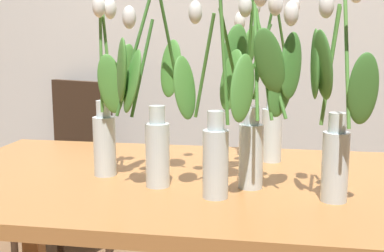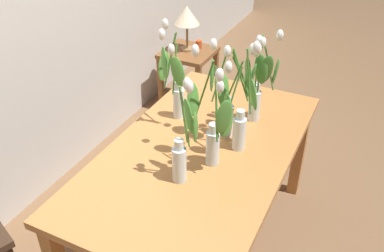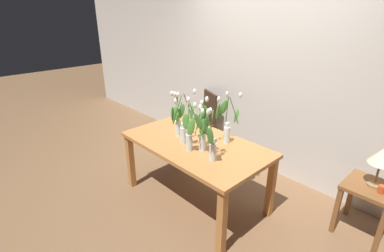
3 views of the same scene
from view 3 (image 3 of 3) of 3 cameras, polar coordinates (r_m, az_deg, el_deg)
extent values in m
plane|color=brown|center=(3.46, 0.64, -14.42)|extent=(18.00, 18.00, 0.00)
cube|color=beige|center=(3.81, 14.73, 10.84)|extent=(9.00, 0.10, 2.70)
cube|color=#B7753D|center=(3.08, 0.69, -3.67)|extent=(1.60, 0.90, 0.04)
cube|color=#B7753D|center=(3.57, -12.28, -6.97)|extent=(0.07, 0.07, 0.70)
cube|color=#B7753D|center=(2.62, 6.02, -18.90)|extent=(0.07, 0.07, 0.70)
cube|color=#B7753D|center=(3.97, -2.69, -3.28)|extent=(0.07, 0.07, 0.70)
cube|color=#B7753D|center=(3.14, 15.62, -11.81)|extent=(0.07, 0.07, 0.70)
cylinder|color=silver|center=(2.69, 4.20, -5.25)|extent=(0.07, 0.07, 0.18)
cylinder|color=silver|center=(2.63, 4.27, -3.05)|extent=(0.04, 0.04, 0.05)
cylinder|color=silver|center=(2.70, 4.18, -5.82)|extent=(0.06, 0.06, 0.11)
cylinder|color=#56933D|center=(2.53, 3.73, -0.29)|extent=(0.02, 0.09, 0.31)
ellipsoid|color=white|center=(2.44, 3.26, 2.86)|extent=(0.04, 0.04, 0.06)
ellipsoid|color=#427F33|center=(2.51, 3.71, -2.03)|extent=(0.08, 0.05, 0.17)
cylinder|color=#56933D|center=(2.58, 3.75, -0.17)|extent=(0.04, 0.03, 0.29)
ellipsoid|color=white|center=(2.53, 3.40, 2.90)|extent=(0.04, 0.04, 0.06)
ellipsoid|color=#427F33|center=(2.56, 2.71, -0.19)|extent=(0.08, 0.10, 0.17)
cylinder|color=#56933D|center=(2.59, 3.93, -0.04)|extent=(0.04, 0.01, 0.30)
ellipsoid|color=white|center=(2.54, 3.73, 3.12)|extent=(0.04, 0.04, 0.06)
ellipsoid|color=#427F33|center=(2.59, 2.82, 0.09)|extent=(0.03, 0.09, 0.18)
cylinder|color=silver|center=(3.06, 7.02, -1.76)|extent=(0.07, 0.07, 0.18)
cylinder|color=silver|center=(3.01, 7.12, 0.23)|extent=(0.04, 0.04, 0.05)
cylinder|color=silver|center=(3.07, 6.99, -2.27)|extent=(0.06, 0.06, 0.11)
cylinder|color=#3D752D|center=(2.98, 8.49, 3.12)|extent=(0.07, 0.10, 0.31)
ellipsoid|color=white|center=(2.95, 9.73, 6.16)|extent=(0.04, 0.04, 0.06)
ellipsoid|color=#4C8E38|center=(3.04, 8.95, 2.04)|extent=(0.11, 0.05, 0.18)
cylinder|color=#3D752D|center=(2.99, 6.20, 2.78)|extent=(0.10, 0.03, 0.25)
ellipsoid|color=white|center=(2.97, 5.42, 5.41)|extent=(0.04, 0.04, 0.06)
ellipsoid|color=#4C8E38|center=(2.98, 5.25, 2.92)|extent=(0.04, 0.11, 0.18)
cylinder|color=#3D752D|center=(3.00, 7.10, 3.31)|extent=(0.07, 0.06, 0.31)
ellipsoid|color=white|center=(2.99, 7.11, 6.44)|extent=(0.04, 0.04, 0.06)
ellipsoid|color=#4C8E38|center=(3.03, 6.44, 3.81)|extent=(0.10, 0.10, 0.18)
cylinder|color=silver|center=(3.02, -1.80, -1.87)|extent=(0.07, 0.07, 0.18)
cylinder|color=silver|center=(2.98, -1.82, 0.15)|extent=(0.04, 0.04, 0.05)
cylinder|color=silver|center=(3.04, -1.79, -2.38)|extent=(0.06, 0.06, 0.11)
cylinder|color=#3D752D|center=(2.94, -2.68, 2.50)|extent=(0.06, 0.05, 0.26)
ellipsoid|color=white|center=(2.90, -3.40, 5.01)|extent=(0.04, 0.04, 0.06)
ellipsoid|color=#4C8E38|center=(2.93, -3.56, 1.78)|extent=(0.10, 0.08, 0.18)
cylinder|color=#3D752D|center=(2.94, -0.59, 3.47)|extent=(0.05, 0.12, 0.34)
ellipsoid|color=white|center=(2.90, 0.52, 6.95)|extent=(0.04, 0.04, 0.06)
ellipsoid|color=#4C8E38|center=(2.99, -0.04, 2.77)|extent=(0.09, 0.07, 0.17)
cylinder|color=#3D752D|center=(2.94, -3.02, 3.26)|extent=(0.10, 0.06, 0.33)
ellipsoid|color=white|center=(2.90, -4.10, 6.54)|extent=(0.04, 0.04, 0.06)
ellipsoid|color=#4C8E38|center=(2.94, -3.95, 2.42)|extent=(0.07, 0.09, 0.18)
cylinder|color=silver|center=(2.87, 2.10, -3.26)|extent=(0.07, 0.07, 0.18)
cylinder|color=silver|center=(2.82, 2.13, -1.16)|extent=(0.04, 0.04, 0.05)
cylinder|color=silver|center=(2.88, 2.09, -3.80)|extent=(0.06, 0.06, 0.11)
cylinder|color=#478433|center=(2.71, 1.33, 1.33)|extent=(0.03, 0.12, 0.30)
ellipsoid|color=white|center=(2.61, 0.57, 4.18)|extent=(0.04, 0.04, 0.06)
ellipsoid|color=#427F33|center=(2.67, 1.30, 0.92)|extent=(0.11, 0.07, 0.18)
cylinder|color=#478433|center=(2.80, 2.61, 2.08)|extent=(0.03, 0.08, 0.32)
ellipsoid|color=white|center=(2.78, 3.01, 5.42)|extent=(0.04, 0.04, 0.06)
ellipsoid|color=#427F33|center=(2.85, 2.47, 2.59)|extent=(0.09, 0.04, 0.18)
cylinder|color=#478433|center=(2.72, 1.90, 1.13)|extent=(0.06, 0.09, 0.29)
ellipsoid|color=white|center=(2.62, 1.70, 3.76)|extent=(0.04, 0.04, 0.06)
ellipsoid|color=#427F33|center=(2.69, 2.27, -0.25)|extent=(0.10, 0.08, 0.18)
cylinder|color=#478433|center=(2.70, 2.12, 0.74)|extent=(0.09, 0.10, 0.25)
ellipsoid|color=white|center=(2.59, 2.12, 2.99)|extent=(0.04, 0.04, 0.06)
ellipsoid|color=#427F33|center=(2.66, 2.70, 0.58)|extent=(0.07, 0.08, 0.18)
cylinder|color=silver|center=(3.20, -2.85, -0.41)|extent=(0.07, 0.07, 0.18)
cylinder|color=silver|center=(3.16, -2.89, 1.50)|extent=(0.04, 0.04, 0.05)
cylinder|color=silver|center=(3.22, -2.84, -0.91)|extent=(0.06, 0.06, 0.11)
cylinder|color=#56933D|center=(3.09, -2.87, 3.81)|extent=(0.04, 0.03, 0.30)
ellipsoid|color=white|center=(3.02, -2.88, 6.36)|extent=(0.04, 0.04, 0.06)
ellipsoid|color=#4C8E38|center=(3.06, -2.23, 3.01)|extent=(0.08, 0.11, 0.18)
cylinder|color=#56933D|center=(3.09, -3.24, 3.85)|extent=(0.02, 0.05, 0.30)
ellipsoid|color=white|center=(3.03, -3.52, 6.44)|extent=(0.04, 0.04, 0.06)
ellipsoid|color=#4C8E38|center=(3.06, -3.22, 2.41)|extent=(0.10, 0.04, 0.18)
cylinder|color=silver|center=(2.86, -0.58, -3.33)|extent=(0.07, 0.07, 0.18)
cylinder|color=silver|center=(2.81, -0.59, -1.23)|extent=(0.04, 0.04, 0.05)
cylinder|color=silver|center=(2.88, -0.58, -3.87)|extent=(0.06, 0.06, 0.11)
cylinder|color=#478433|center=(2.77, 0.76, 1.63)|extent=(0.06, 0.11, 0.28)
ellipsoid|color=white|center=(2.74, 1.98, 4.64)|extent=(0.04, 0.04, 0.06)
ellipsoid|color=#4C8E38|center=(2.83, 1.42, 0.99)|extent=(0.10, 0.07, 0.18)
cylinder|color=#478433|center=(2.72, -0.67, 1.85)|extent=(0.04, 0.04, 0.36)
ellipsoid|color=white|center=(2.64, -0.74, 5.30)|extent=(0.04, 0.04, 0.06)
ellipsoid|color=#4C8E38|center=(2.71, -0.16, -0.16)|extent=(0.08, 0.10, 0.18)
cylinder|color=#478433|center=(2.80, -0.64, 1.67)|extent=(0.06, 0.06, 0.27)
ellipsoid|color=white|center=(2.79, -0.67, 4.62)|extent=(0.04, 0.04, 0.06)
ellipsoid|color=#4C8E38|center=(2.86, -1.22, 0.93)|extent=(0.08, 0.08, 0.17)
cube|color=#382619|center=(4.32, 1.46, 0.46)|extent=(0.52, 0.52, 0.04)
cylinder|color=#382619|center=(4.22, 0.19, -3.63)|extent=(0.04, 0.04, 0.43)
cylinder|color=#382619|center=(4.50, -1.40, -1.84)|extent=(0.04, 0.04, 0.43)
cylinder|color=#382619|center=(4.34, 4.37, -2.90)|extent=(0.04, 0.04, 0.43)
cylinder|color=#382619|center=(4.62, 2.56, -1.20)|extent=(0.04, 0.04, 0.43)
cube|color=#382619|center=(4.30, 3.71, 3.87)|extent=(0.38, 0.18, 0.46)
cube|color=brown|center=(3.19, 32.43, -10.44)|extent=(0.44, 0.44, 0.04)
cube|color=brown|center=(3.21, 27.11, -14.95)|extent=(0.04, 0.04, 0.51)
cube|color=brown|center=(3.15, 33.74, -17.25)|extent=(0.04, 0.04, 0.51)
cube|color=brown|center=(3.52, 29.38, -11.93)|extent=(0.04, 0.04, 0.51)
cylinder|color=olive|center=(3.19, 32.88, -9.96)|extent=(0.12, 0.12, 0.02)
cylinder|color=olive|center=(3.14, 33.34, -8.10)|extent=(0.02, 0.02, 0.22)
cone|color=beige|center=(3.05, 34.10, -5.01)|extent=(0.22, 0.22, 0.16)
cylinder|color=#CC4C23|center=(3.10, 33.93, -10.56)|extent=(0.06, 0.06, 0.07)
camera|label=1|loc=(2.03, -24.52, -6.88)|focal=46.68mm
camera|label=2|loc=(3.77, -26.63, 19.76)|focal=39.03mm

